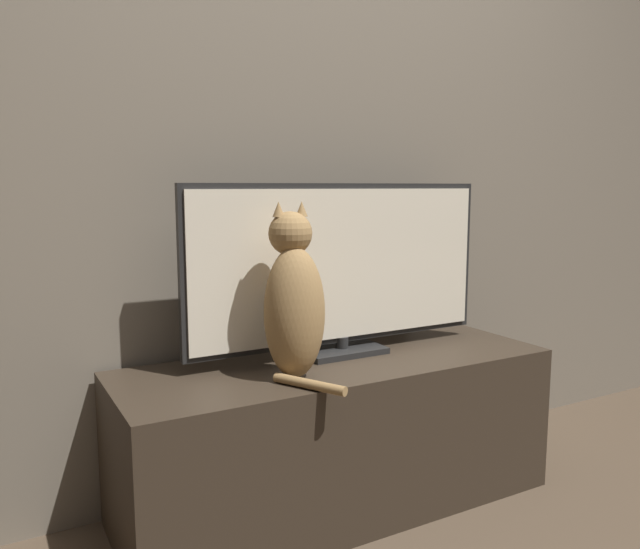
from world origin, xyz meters
TOP-DOWN VIEW (x-y plane):
  - wall_back at (0.00, 1.22)m, footprint 4.80×0.05m
  - tv_stand at (0.00, 0.93)m, footprint 1.44×0.50m
  - tv at (0.06, 1.00)m, footprint 1.11×0.17m
  - cat at (-0.20, 0.84)m, footprint 0.20×0.33m

SIDE VIEW (x-z plane):
  - tv_stand at x=0.00m, z-range 0.00..0.50m
  - cat at x=-0.20m, z-range 0.47..0.99m
  - tv at x=0.06m, z-range 0.51..1.08m
  - wall_back at x=0.00m, z-range 0.00..2.60m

